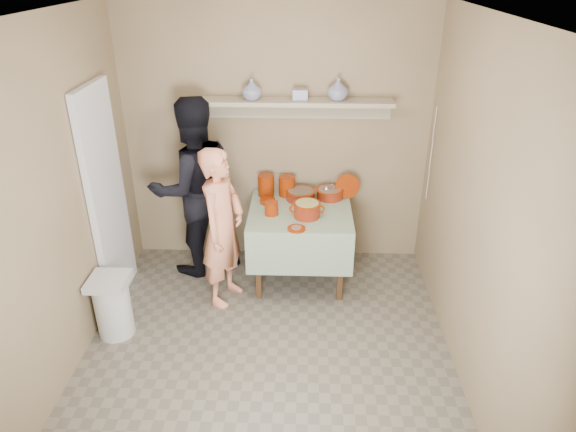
{
  "coord_description": "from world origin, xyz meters",
  "views": [
    {
      "loc": [
        0.28,
        -3.11,
        2.91
      ],
      "look_at": [
        0.15,
        0.75,
        0.95
      ],
      "focal_mm": 32.0,
      "sensor_mm": 36.0,
      "label": 1
    }
  ],
  "objects_px": {
    "cazuela_rice": "(307,208)",
    "trash_bin": "(113,306)",
    "person_cook": "(223,228)",
    "person_helper": "(194,188)",
    "serving_table": "(300,220)"
  },
  "relations": [
    {
      "from": "cazuela_rice",
      "to": "serving_table",
      "type": "bearing_deg",
      "value": 110.29
    },
    {
      "from": "person_helper",
      "to": "person_cook",
      "type": "bearing_deg",
      "value": 92.77
    },
    {
      "from": "person_cook",
      "to": "cazuela_rice",
      "type": "height_order",
      "value": "person_cook"
    },
    {
      "from": "person_cook",
      "to": "trash_bin",
      "type": "bearing_deg",
      "value": 141.48
    },
    {
      "from": "person_cook",
      "to": "cazuela_rice",
      "type": "distance_m",
      "value": 0.79
    },
    {
      "from": "cazuela_rice",
      "to": "trash_bin",
      "type": "xyz_separation_m",
      "value": [
        -1.63,
        -0.77,
        -0.56
      ]
    },
    {
      "from": "person_helper",
      "to": "serving_table",
      "type": "distance_m",
      "value": 1.08
    },
    {
      "from": "person_helper",
      "to": "trash_bin",
      "type": "bearing_deg",
      "value": 33.0
    },
    {
      "from": "person_cook",
      "to": "cazuela_rice",
      "type": "bearing_deg",
      "value": -54.49
    },
    {
      "from": "serving_table",
      "to": "cazuela_rice",
      "type": "relative_size",
      "value": 2.95
    },
    {
      "from": "serving_table",
      "to": "cazuela_rice",
      "type": "bearing_deg",
      "value": -69.71
    },
    {
      "from": "person_cook",
      "to": "person_helper",
      "type": "distance_m",
      "value": 0.65
    },
    {
      "from": "person_helper",
      "to": "cazuela_rice",
      "type": "relative_size",
      "value": 5.44
    },
    {
      "from": "serving_table",
      "to": "trash_bin",
      "type": "xyz_separation_m",
      "value": [
        -1.56,
        -0.94,
        -0.36
      ]
    },
    {
      "from": "serving_table",
      "to": "cazuela_rice",
      "type": "xyz_separation_m",
      "value": [
        0.06,
        -0.17,
        0.2
      ]
    }
  ]
}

